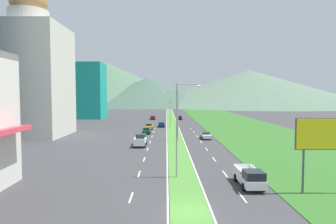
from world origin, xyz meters
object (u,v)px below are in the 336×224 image
car_5 (206,135)px  pickup_truck_1 (250,177)px  billboard_roadside (323,137)px  car_3 (153,118)px  street_lamp_far (172,110)px  pickup_truck_0 (140,140)px  car_4 (147,131)px  car_1 (180,118)px  street_lamp_mid (176,112)px  street_lamp_near (179,125)px  car_2 (162,124)px  car_0 (149,126)px

car_5 → pickup_truck_1: size_ratio=0.83×
billboard_roadside → car_3: size_ratio=1.69×
street_lamp_far → pickup_truck_1: size_ratio=1.55×
billboard_roadside → pickup_truck_0: 33.02m
car_4 → street_lamp_far: bearing=-24.8°
car_3 → car_4: car_4 is taller
car_1 → car_3: (-10.27, -0.01, 0.01)m
street_lamp_mid → billboard_roadside: street_lamp_mid is taller
street_lamp_near → car_5: size_ratio=2.38×
street_lamp_far → car_4: bearing=-114.8°
billboard_roadside → pickup_truck_0: billboard_roadside is taller
street_lamp_near → car_3: 78.72m
billboard_roadside → car_2: size_ratio=1.75×
street_lamp_far → street_lamp_mid: bearing=-89.0°
car_2 → street_lamp_far: bearing=-115.9°
car_3 → car_4: 41.02m
car_0 → pickup_truck_0: (-0.06, -25.86, 0.22)m
car_3 → car_5: bearing=-164.5°
street_lamp_mid → car_1: (3.10, 52.79, -5.16)m
street_lamp_far → car_4: size_ratio=2.03×
street_lamp_far → car_3: bearing=103.8°
car_3 → street_lamp_mid: bearing=-172.3°
street_lamp_far → car_2: (-2.95, 1.43, -4.21)m
street_lamp_far → car_1: street_lamp_far is taller
street_lamp_near → street_lamp_mid: bearing=88.7°
car_1 → car_3: bearing=-89.9°
street_lamp_near → car_2: bearing=93.1°
street_lamp_near → billboard_roadside: street_lamp_near is taller
street_lamp_mid → car_2: 27.60m
car_0 → car_4: bearing=179.6°
pickup_truck_1 → car_4: bearing=-161.9°
street_lamp_mid → car_5: size_ratio=2.30×
street_lamp_near → car_4: (-6.22, 37.25, -5.27)m
street_lamp_mid → car_3: size_ratio=2.42×
car_0 → car_5: 22.05m
billboard_roadside → car_2: bearing=105.4°
car_2 → car_3: car_3 is taller
car_0 → billboard_roadside: bearing=-159.7°
pickup_truck_0 → car_2: bearing=-6.1°
car_0 → car_3: car_0 is taller
car_3 → car_5: 51.09m
car_3 → billboard_roadside: bearing=-166.7°
car_5 → street_lamp_mid: bearing=-61.3°
pickup_truck_0 → pickup_truck_1: bearing=-151.3°
pickup_truck_1 → street_lamp_mid: bearing=-167.4°
car_5 → pickup_truck_0: (-13.28, -8.22, 0.23)m
street_lamp_mid → car_3: (-7.17, 52.78, -5.15)m
billboard_roadside → car_5: billboard_roadside is taller
street_lamp_near → pickup_truck_1: (7.05, -3.39, -5.06)m
pickup_truck_0 → car_4: bearing=0.0°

